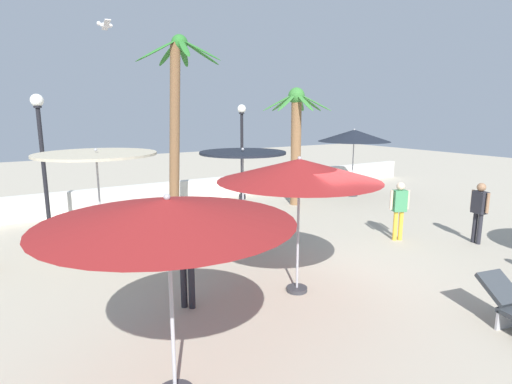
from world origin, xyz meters
The scene contains 15 objects.
ground_plane centered at (0.00, 0.00, 0.00)m, with size 56.00×56.00×0.00m, color #B2A893.
boundary_wall centered at (0.00, 8.97, 0.43)m, with size 25.20×0.30×0.86m, color silver.
patio_umbrella_0 centered at (-3.84, 4.51, 2.44)m, with size 2.95×2.95×2.68m.
patio_umbrella_1 centered at (-0.41, 3.14, 2.33)m, with size 2.29×2.29×2.63m.
patio_umbrella_2 centered at (-1.03, -0.07, 2.47)m, with size 3.16×3.16×2.74m.
patio_umbrella_4 centered at (6.81, 6.26, 2.57)m, with size 3.02×3.02×2.87m.
patio_umbrella_5 centered at (-4.26, -1.74, 2.42)m, with size 3.01×3.01×2.65m.
palm_tree_0 centered at (-1.15, 5.93, 3.63)m, with size 2.68×2.70×5.84m.
palm_tree_1 centered at (3.72, 6.23, 2.80)m, with size 2.64×2.65×4.45m.
lamp_post_0 centered at (-4.83, 7.12, 2.47)m, with size 0.36×0.36×4.06m.
lamp_post_1 centered at (2.46, 8.16, 2.27)m, with size 0.34×0.34×3.85m.
guest_0 centered at (-3.17, 0.44, 0.99)m, with size 0.42×0.44×1.64m.
guest_1 centered at (3.43, 1.09, 1.01)m, with size 0.51×0.37×1.66m.
guest_2 centered at (5.04, -0.25, 1.02)m, with size 0.31×0.55×1.69m.
seagull_0 centered at (-3.32, 4.88, 5.68)m, with size 0.39×1.11×0.14m.
Camera 1 is at (-5.82, -6.18, 3.57)m, focal length 28.62 mm.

